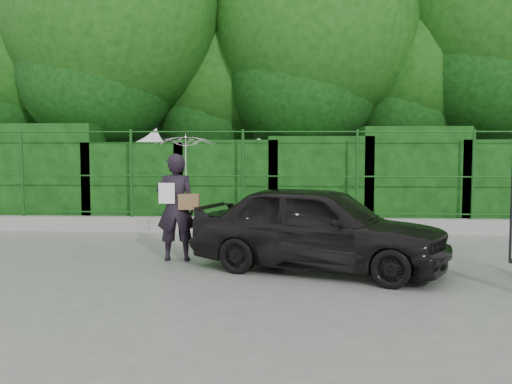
{
  "coord_description": "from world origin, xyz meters",
  "views": [
    {
      "loc": [
        1.44,
        -8.46,
        1.93
      ],
      "look_at": [
        0.86,
        1.3,
        1.1
      ],
      "focal_mm": 45.0,
      "sensor_mm": 36.0,
      "label": 1
    }
  ],
  "objects": [
    {
      "name": "hedge",
      "position": [
        -0.14,
        5.5,
        1.02
      ],
      "size": [
        14.2,
        1.2,
        2.23
      ],
      "color": "black",
      "rests_on": "ground"
    },
    {
      "name": "car",
      "position": [
        1.81,
        0.75,
        0.63
      ],
      "size": [
        4.0,
        2.73,
        1.27
      ],
      "primitive_type": "imported",
      "rotation": [
        0.0,
        0.0,
        1.2
      ],
      "color": "black",
      "rests_on": "ground"
    },
    {
      "name": "trees",
      "position": [
        1.14,
        7.74,
        4.62
      ],
      "size": [
        17.1,
        6.15,
        8.08
      ],
      "color": "black",
      "rests_on": "ground"
    },
    {
      "name": "ground",
      "position": [
        0.0,
        0.0,
        0.0
      ],
      "size": [
        80.0,
        80.0,
        0.0
      ],
      "primitive_type": "plane",
      "color": "gray"
    },
    {
      "name": "woman",
      "position": [
        -0.31,
        1.46,
        1.31
      ],
      "size": [
        0.96,
        0.97,
        1.99
      ],
      "color": "black",
      "rests_on": "ground"
    },
    {
      "name": "kerb",
      "position": [
        0.0,
        4.5,
        0.15
      ],
      "size": [
        14.0,
        0.25,
        0.3
      ],
      "primitive_type": "cube",
      "color": "#9E9E99",
      "rests_on": "ground"
    },
    {
      "name": "fence",
      "position": [
        0.22,
        4.5,
        1.2
      ],
      "size": [
        14.13,
        0.06,
        1.8
      ],
      "color": "#154915",
      "rests_on": "kerb"
    }
  ]
}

